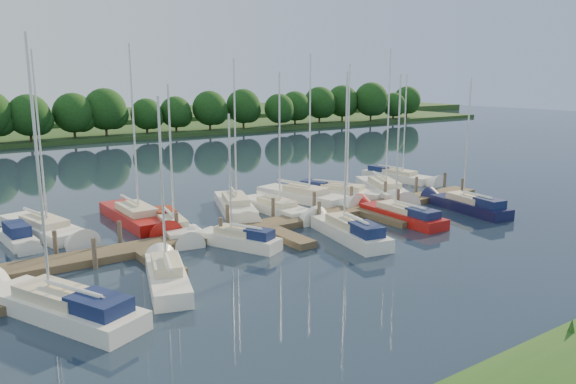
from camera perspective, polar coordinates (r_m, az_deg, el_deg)
ground at (r=29.54m, az=5.68°, el=-7.29°), size 260.00×260.00×0.00m
dock at (r=35.09m, az=-2.09°, el=-3.78°), size 40.00×6.00×0.40m
mooring_pilings at (r=35.90m, az=-3.07°, el=-2.77°), size 38.24×2.84×2.00m
far_shore at (r=98.28m, az=-24.11°, el=5.40°), size 180.00×30.00×0.60m
distant_hill at (r=122.81m, az=-26.40°, el=6.49°), size 220.00×40.00×1.40m
treeline at (r=84.95m, az=-23.51°, el=7.03°), size 147.20×9.86×7.99m
motorboat at (r=36.10m, az=-25.70°, el=-4.32°), size 1.65×4.82×1.51m
sailboat_n_2 at (r=37.54m, az=-23.35°, el=-3.62°), size 3.86×9.20×11.48m
sailboat_n_3 at (r=38.33m, az=-15.04°, el=-2.71°), size 2.29×9.39×12.01m
sailboat_n_4 at (r=35.80m, az=-11.65°, el=-3.53°), size 2.75×7.52×9.45m
sailboat_n_5 at (r=40.13m, az=-5.31°, el=-1.69°), size 4.51×8.63×11.15m
sailboat_n_6 at (r=39.78m, az=-1.03°, el=-1.78°), size 2.14×8.05×10.19m
sailboat_n_7 at (r=43.43m, az=1.92°, el=-0.60°), size 3.89×9.19×11.59m
sailboat_n_8 at (r=45.12m, az=5.54°, el=-0.13°), size 5.30×8.22×10.79m
sailboat_n_9 at (r=46.49m, az=9.77°, el=0.07°), size 5.57×9.23×12.06m
sailboat_n_10 at (r=52.90m, az=11.21°, el=1.48°), size 2.92×7.99×10.04m
sailboat_s_0 at (r=25.15m, az=-22.30°, el=-10.85°), size 5.23×8.97×11.69m
sailboat_s_1 at (r=27.18m, az=-12.20°, el=-8.60°), size 3.34×6.97×9.20m
sailboat_s_2 at (r=32.34m, az=-5.22°, el=-4.95°), size 3.46×5.84×7.94m
sailboat_s_3 at (r=33.92m, az=6.10°, el=-4.14°), size 3.12×7.98×10.29m
sailboat_s_4 at (r=38.60m, az=11.25°, el=-2.36°), size 2.14×7.88×10.07m
sailboat_s_5 at (r=42.34m, az=17.77°, el=-1.42°), size 2.66×7.67×9.88m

